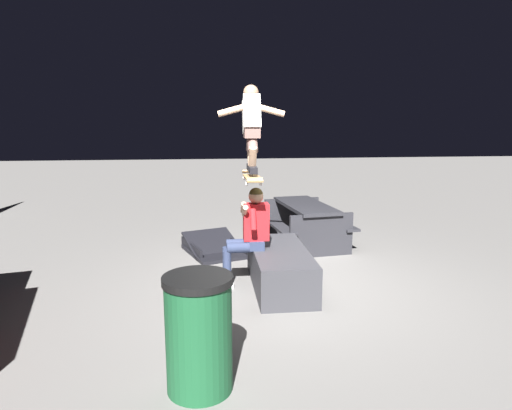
{
  "coord_description": "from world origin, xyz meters",
  "views": [
    {
      "loc": [
        -5.79,
        1.1,
        2.27
      ],
      "look_at": [
        0.18,
        0.43,
        1.12
      ],
      "focal_mm": 32.03,
      "sensor_mm": 36.0,
      "label": 1
    }
  ],
  "objects_px": {
    "skater_airborne": "(252,124)",
    "trash_bin": "(199,333)",
    "person_sitting_on_ledge": "(248,231)",
    "ledge_box_main": "(280,268)",
    "skateboard": "(252,177)",
    "kicker_ramp": "(215,249)",
    "picnic_table_back": "(305,218)"
  },
  "relations": [
    {
      "from": "skateboard",
      "to": "ledge_box_main",
      "type": "bearing_deg",
      "value": -102.63
    },
    {
      "from": "skater_airborne",
      "to": "kicker_ramp",
      "type": "bearing_deg",
      "value": 17.19
    },
    {
      "from": "person_sitting_on_ledge",
      "to": "skater_airborne",
      "type": "relative_size",
      "value": 1.21
    },
    {
      "from": "ledge_box_main",
      "to": "skateboard",
      "type": "bearing_deg",
      "value": 77.37
    },
    {
      "from": "ledge_box_main",
      "to": "picnic_table_back",
      "type": "relative_size",
      "value": 0.93
    },
    {
      "from": "person_sitting_on_ledge",
      "to": "skateboard",
      "type": "xyz_separation_m",
      "value": [
        -0.03,
        -0.05,
        0.74
      ]
    },
    {
      "from": "skater_airborne",
      "to": "picnic_table_back",
      "type": "distance_m",
      "value": 2.81
    },
    {
      "from": "ledge_box_main",
      "to": "person_sitting_on_ledge",
      "type": "distance_m",
      "value": 0.67
    },
    {
      "from": "skater_airborne",
      "to": "picnic_table_back",
      "type": "xyz_separation_m",
      "value": [
        1.91,
        -1.17,
        -1.69
      ]
    },
    {
      "from": "ledge_box_main",
      "to": "skateboard",
      "type": "distance_m",
      "value": 1.3
    },
    {
      "from": "person_sitting_on_ledge",
      "to": "skater_airborne",
      "type": "xyz_separation_m",
      "value": [
        0.03,
        -0.05,
        1.43
      ]
    },
    {
      "from": "picnic_table_back",
      "to": "trash_bin",
      "type": "height_order",
      "value": "trash_bin"
    },
    {
      "from": "kicker_ramp",
      "to": "person_sitting_on_ledge",
      "type": "bearing_deg",
      "value": -164.95
    },
    {
      "from": "skater_airborne",
      "to": "trash_bin",
      "type": "height_order",
      "value": "skater_airborne"
    },
    {
      "from": "person_sitting_on_ledge",
      "to": "kicker_ramp",
      "type": "bearing_deg",
      "value": 15.05
    },
    {
      "from": "ledge_box_main",
      "to": "trash_bin",
      "type": "height_order",
      "value": "trash_bin"
    },
    {
      "from": "skateboard",
      "to": "picnic_table_back",
      "type": "xyz_separation_m",
      "value": [
        1.97,
        -1.17,
        -1.0
      ]
    },
    {
      "from": "ledge_box_main",
      "to": "picnic_table_back",
      "type": "bearing_deg",
      "value": -21.26
    },
    {
      "from": "skateboard",
      "to": "skater_airborne",
      "type": "height_order",
      "value": "skater_airborne"
    },
    {
      "from": "ledge_box_main",
      "to": "person_sitting_on_ledge",
      "type": "bearing_deg",
      "value": 75.49
    },
    {
      "from": "kicker_ramp",
      "to": "trash_bin",
      "type": "distance_m",
      "value": 4.0
    },
    {
      "from": "trash_bin",
      "to": "skateboard",
      "type": "bearing_deg",
      "value": -16.16
    },
    {
      "from": "kicker_ramp",
      "to": "trash_bin",
      "type": "relative_size",
      "value": 1.35
    },
    {
      "from": "skater_airborne",
      "to": "kicker_ramp",
      "type": "relative_size",
      "value": 0.83
    },
    {
      "from": "person_sitting_on_ledge",
      "to": "picnic_table_back",
      "type": "height_order",
      "value": "person_sitting_on_ledge"
    },
    {
      "from": "skateboard",
      "to": "picnic_table_back",
      "type": "bearing_deg",
      "value": -30.76
    },
    {
      "from": "ledge_box_main",
      "to": "trash_bin",
      "type": "xyz_separation_m",
      "value": [
        -2.3,
        1.06,
        0.24
      ]
    },
    {
      "from": "skateboard",
      "to": "trash_bin",
      "type": "xyz_separation_m",
      "value": [
        -2.38,
        0.69,
        -1.0
      ]
    },
    {
      "from": "person_sitting_on_ledge",
      "to": "picnic_table_back",
      "type": "relative_size",
      "value": 0.73
    },
    {
      "from": "kicker_ramp",
      "to": "skateboard",
      "type": "bearing_deg",
      "value": -163.43
    },
    {
      "from": "skater_airborne",
      "to": "kicker_ramp",
      "type": "distance_m",
      "value": 2.66
    },
    {
      "from": "person_sitting_on_ledge",
      "to": "kicker_ramp",
      "type": "distance_m",
      "value": 1.76
    }
  ]
}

